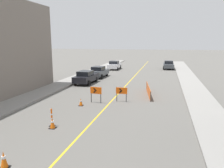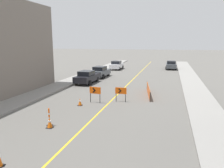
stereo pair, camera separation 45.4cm
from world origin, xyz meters
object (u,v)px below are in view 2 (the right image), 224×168
Objects in this scene: arrow_barricade_secondary at (121,92)px; parked_car_curb_near at (87,77)px; parked_car_opposite_side at (171,65)px; delineator_post_rear at (49,118)px; parked_car_curb_far at (117,65)px; parked_car_curb_mid at (100,72)px; traffic_cone_fifth at (80,102)px; traffic_cone_fourth at (50,123)px; arrow_barricade_primary at (95,91)px.

arrow_barricade_secondary is 0.29× the size of parked_car_curb_near.
parked_car_curb_near and parked_car_opposite_side have the same top height.
delineator_post_rear is 28.11m from parked_car_curb_far.
parked_car_curb_near and parked_car_curb_mid have the same top height.
parked_car_curb_near is 1.00× the size of parked_car_opposite_side.
parked_car_opposite_side is (10.01, 17.34, 0.00)m from parked_car_curb_near.
traffic_cone_fifth is 0.14× the size of parked_car_curb_far.
arrow_barricade_primary is at bearing 82.10° from traffic_cone_fourth.
parked_car_curb_mid is (-2.95, 18.83, 0.48)m from traffic_cone_fourth.
parked_car_opposite_side is at bearing 54.26° from parked_car_curb_mid.
parked_car_opposite_side is at bearing 75.02° from traffic_cone_fifth.
delineator_post_rear is at bearing -75.86° from parked_car_curb_near.
parked_car_opposite_side reaches higher than traffic_cone_fourth.
traffic_cone_fourth is at bearing -93.96° from arrow_barricade_primary.
traffic_cone_fourth is 4.81m from traffic_cone_fifth.
parked_car_curb_mid is (-2.75, 18.53, 0.32)m from delineator_post_rear.
traffic_cone_fourth is 0.58× the size of delineator_post_rear.
delineator_post_rear is 18.73m from parked_car_curb_mid.
parked_car_curb_mid is at bearing 98.45° from delineator_post_rear.
parked_car_opposite_side is at bearing 77.44° from traffic_cone_fourth.
parked_car_curb_near is at bearing 101.88° from delineator_post_rear.
traffic_cone_fourth is at bearing -75.32° from parked_car_curb_near.
arrow_barricade_primary is 13.46m from parked_car_curb_mid.
delineator_post_rear is 7.16m from arrow_barricade_secondary.
parked_car_opposite_side is (7.16, 30.91, 0.32)m from delineator_post_rear.
arrow_barricade_secondary is 0.28× the size of parked_car_curb_mid.
traffic_cone_fifth is 0.48× the size of arrow_barricade_secondary.
traffic_cone_fourth is 31.98m from parked_car_opposite_side.
arrow_barricade_primary is (1.02, 5.61, 0.51)m from delineator_post_rear.
traffic_cone_fifth is at bearing -84.12° from parked_car_curb_far.
delineator_post_rear is 0.26× the size of parked_car_curb_far.
arrow_barricade_primary is 2.20m from arrow_barricade_secondary.
traffic_cone_fourth is 6.00m from arrow_barricade_primary.
traffic_cone_fourth is at bearing -88.70° from traffic_cone_fifth.
arrow_barricade_primary reaches higher than traffic_cone_fifth.
traffic_cone_fifth is 4.51m from delineator_post_rear.
parked_car_curb_mid reaches higher than arrow_barricade_secondary.
traffic_cone_fourth is 0.48× the size of arrow_barricade_primary.
arrow_barricade_primary reaches higher than traffic_cone_fourth.
delineator_post_rear is 0.90× the size of arrow_barricade_secondary.
delineator_post_rear is (-0.09, -4.51, 0.18)m from traffic_cone_fifth.
arrow_barricade_secondary is 0.29× the size of parked_car_opposite_side.
parked_car_curb_mid reaches higher than arrow_barricade_primary.
arrow_barricade_secondary is at bearing -48.03° from parked_car_curb_near.
traffic_cone_fifth is at bearing 88.85° from delineator_post_rear.
arrow_barricade_primary reaches higher than arrow_barricade_secondary.
parked_car_curb_far is at bearing -165.53° from parked_car_opposite_side.
arrow_barricade_primary is at bearing 49.68° from traffic_cone_fifth.
arrow_barricade_secondary is (2.96, 1.95, 0.60)m from traffic_cone_fifth.
arrow_barricade_primary is 0.32× the size of parked_car_curb_far.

